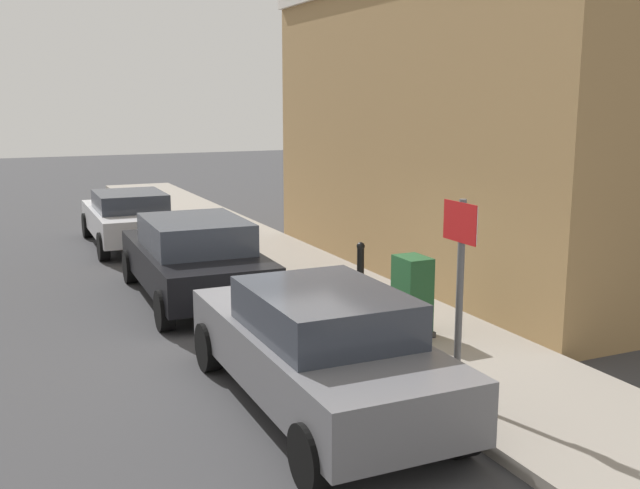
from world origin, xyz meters
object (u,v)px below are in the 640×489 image
at_px(car_grey, 318,346).
at_px(street_sign, 460,270).
at_px(car_silver, 130,217).
at_px(car_black, 194,257).
at_px(bollard_near_cabinet, 360,271).
at_px(utility_cabinet, 412,299).

relative_size(car_grey, street_sign, 1.93).
distance_m(car_silver, street_sign, 11.60).
height_order(car_black, bollard_near_cabinet, car_black).
relative_size(car_silver, street_sign, 1.82).
relative_size(car_silver, utility_cabinet, 3.64).
distance_m(car_grey, utility_cabinet, 2.68).
xyz_separation_m(utility_cabinet, bollard_near_cabinet, (0.10, 1.80, 0.02)).
bearing_deg(car_silver, utility_cabinet, -164.62).
relative_size(utility_cabinet, bollard_near_cabinet, 1.11).
xyz_separation_m(bollard_near_cabinet, street_sign, (-0.91, -4.08, 0.96)).
distance_m(utility_cabinet, street_sign, 2.61).
distance_m(car_silver, bollard_near_cabinet, 7.78).
relative_size(utility_cabinet, street_sign, 0.50).
height_order(bollard_near_cabinet, street_sign, street_sign).
bearing_deg(car_silver, car_grey, -178.14).
xyz_separation_m(car_silver, utility_cabinet, (2.37, -9.17, -0.03)).
bearing_deg(car_black, bollard_near_cabinet, -128.01).
bearing_deg(car_black, car_silver, 3.00).
distance_m(car_silver, utility_cabinet, 9.47).
relative_size(car_grey, bollard_near_cabinet, 4.27).
bearing_deg(street_sign, car_grey, 151.69).
xyz_separation_m(car_silver, bollard_near_cabinet, (2.47, -7.37, -0.00)).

